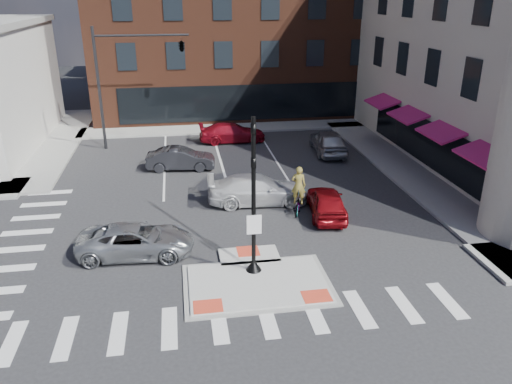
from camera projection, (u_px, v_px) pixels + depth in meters
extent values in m
plane|color=#28282B|center=(255.00, 278.00, 18.79)|extent=(120.00, 120.00, 0.00)
cube|color=gray|center=(257.00, 285.00, 18.32)|extent=(5.40, 3.60, 0.06)
cube|color=#A8A8A3|center=(257.00, 284.00, 18.31)|extent=(5.00, 3.20, 0.12)
cube|color=#A8A8A3|center=(249.00, 256.00, 20.23)|extent=(2.40, 1.40, 0.12)
cube|color=red|center=(208.00, 306.00, 16.91)|extent=(1.00, 0.80, 0.01)
cube|color=red|center=(316.00, 296.00, 17.46)|extent=(1.00, 0.80, 0.01)
cube|color=red|center=(248.00, 251.00, 20.48)|extent=(0.90, 0.90, 0.01)
cube|color=gray|center=(59.00, 142.00, 35.44)|extent=(3.00, 20.00, 0.15)
cube|color=gray|center=(409.00, 172.00, 29.50)|extent=(3.00, 24.00, 0.15)
cube|color=gray|center=(249.00, 127.00, 39.33)|extent=(26.00, 3.00, 0.15)
cube|color=#522819|center=(233.00, 20.00, 45.69)|extent=(24.00, 18.00, 15.00)
cube|color=black|center=(247.00, 102.00, 39.60)|extent=(20.00, 0.12, 2.80)
cube|color=black|center=(431.00, 145.00, 29.06)|extent=(0.12, 16.00, 2.60)
cube|color=#C81A6C|center=(484.00, 154.00, 22.96)|extent=(1.46, 3.00, 0.58)
cube|color=#C81A6C|center=(423.00, 123.00, 28.45)|extent=(1.46, 3.00, 0.58)
cube|color=#C81A6C|center=(382.00, 101.00, 33.94)|extent=(1.46, 3.00, 0.58)
cube|color=slate|center=(161.00, 33.00, 63.91)|extent=(10.00, 12.00, 10.00)
cube|color=brown|center=(258.00, 23.00, 67.27)|extent=(12.00, 12.00, 12.00)
cone|color=black|center=(254.00, 265.00, 19.02)|extent=(0.60, 0.60, 0.45)
cylinder|color=black|center=(254.00, 196.00, 17.95)|extent=(0.16, 0.16, 5.80)
cube|color=white|center=(254.00, 225.00, 18.25)|extent=(0.55, 0.04, 0.75)
imported|color=black|center=(253.00, 139.00, 17.16)|extent=(0.18, 0.22, 1.10)
imported|color=black|center=(254.00, 172.00, 17.61)|extent=(0.18, 0.22, 1.10)
cylinder|color=black|center=(99.00, 90.00, 32.65)|extent=(0.20, 0.20, 8.00)
cylinder|color=black|center=(141.00, 35.00, 31.82)|extent=(6.00, 0.14, 0.14)
imported|color=black|center=(181.00, 44.00, 32.41)|extent=(0.48, 2.24, 0.90)
imported|color=#A8ABAF|center=(136.00, 240.00, 20.22)|extent=(4.81, 2.46, 1.30)
imported|color=maroon|center=(327.00, 202.00, 23.80)|extent=(2.16, 4.20, 1.37)
imported|color=silver|center=(258.00, 189.00, 25.18)|extent=(5.11, 2.27, 1.46)
imported|color=#27282D|center=(181.00, 159.00, 29.97)|extent=(4.18, 1.81, 1.34)
imported|color=#ABADB3|center=(328.00, 142.00, 32.94)|extent=(2.13, 4.71, 1.57)
imported|color=maroon|center=(232.00, 133.00, 35.44)|extent=(4.70, 1.99, 1.35)
imported|color=#3F3F44|center=(298.00, 203.00, 24.22)|extent=(1.24, 2.00, 0.99)
imported|color=gold|center=(299.00, 185.00, 23.88)|extent=(0.80, 0.66, 1.90)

